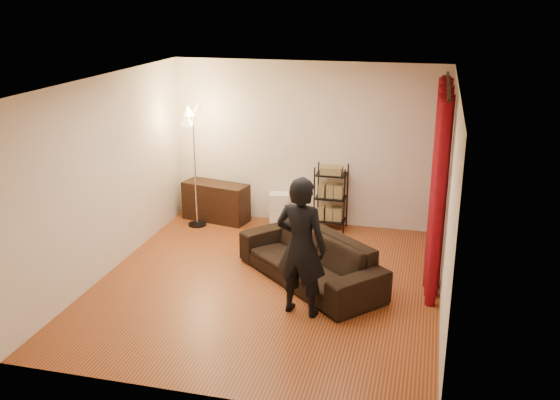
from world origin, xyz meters
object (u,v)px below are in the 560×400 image
(person, at_px, (301,247))
(floor_lamp, at_px, (195,167))
(media_cabinet, at_px, (216,202))
(wire_shelf, at_px, (331,197))
(sofa, at_px, (310,259))
(storage_boxes, at_px, (279,208))

(person, height_order, floor_lamp, floor_lamp)
(media_cabinet, bearing_deg, person, -41.69)
(media_cabinet, height_order, wire_shelf, wire_shelf)
(person, distance_m, floor_lamp, 3.43)
(sofa, distance_m, storage_boxes, 2.29)
(person, xyz_separation_m, media_cabinet, (-2.09, 2.85, -0.54))
(sofa, bearing_deg, person, -44.03)
(sofa, distance_m, person, 1.03)
(sofa, bearing_deg, storage_boxes, 156.64)
(person, relative_size, wire_shelf, 1.60)
(storage_boxes, xyz_separation_m, wire_shelf, (0.89, -0.03, 0.27))
(sofa, xyz_separation_m, media_cabinet, (-2.03, 1.97, -0.00))
(media_cabinet, distance_m, storage_boxes, 1.08)
(wire_shelf, relative_size, floor_lamp, 0.53)
(media_cabinet, height_order, floor_lamp, floor_lamp)
(person, bearing_deg, storage_boxes, -60.20)
(sofa, bearing_deg, media_cabinet, 177.85)
(media_cabinet, bearing_deg, floor_lamp, -112.93)
(storage_boxes, height_order, floor_lamp, floor_lamp)
(sofa, height_order, person, person)
(floor_lamp, bearing_deg, media_cabinet, 55.08)
(person, relative_size, media_cabinet, 1.54)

